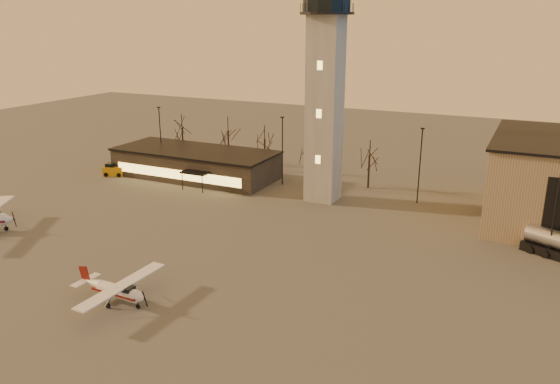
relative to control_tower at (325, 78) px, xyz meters
The scene contains 7 objects.
ground 34.15m from the control_tower, 90.00° to the right, with size 220.00×220.00×0.00m, color #464441.
control_tower is the anchor object (origin of this frame).
terminal 26.24m from the control_tower, behind, with size 25.40×12.20×4.30m.
light_poles 10.97m from the control_tower, 63.48° to the left, with size 58.50×12.25×10.14m.
tree_row 19.48m from the control_tower, 146.24° to the left, with size 37.20×9.20×8.80m.
cessna_front 38.20m from the control_tower, 98.22° to the right, with size 7.75×9.80×2.71m.
service_cart 37.57m from the control_tower, behind, with size 3.53×2.82×1.99m.
Camera 1 is at (25.50, -36.40, 23.11)m, focal length 35.00 mm.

